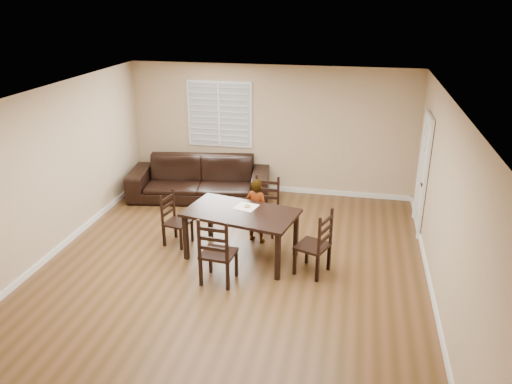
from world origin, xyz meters
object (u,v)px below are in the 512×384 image
chair_right (320,247)px  donut (247,206)px  child (257,211)px  chair_left (172,220)px  chair_near (266,206)px  sofa (200,179)px  dining_table (241,216)px  chair_far (215,256)px

chair_right → donut: bearing=-90.4°
child → donut: (-0.07, -0.43, 0.27)m
chair_left → chair_right: bearing=-89.8°
chair_near → child: child is taller
chair_near → sofa: bearing=147.7°
child → dining_table: bearing=97.3°
dining_table → donut: 0.23m
donut → chair_near: bearing=80.6°
donut → sofa: donut is taller
child → donut: size_ratio=10.86×
chair_near → dining_table: bearing=-96.3°
chair_left → child: bearing=-63.7°
chair_right → dining_table: bearing=-81.8°
chair_far → chair_left: chair_far is taller
donut → sofa: size_ratio=0.04×
dining_table → child: child is taller
chair_near → donut: (-0.15, -0.89, 0.38)m
dining_table → donut: size_ratio=17.98×
chair_left → donut: (1.34, -0.08, 0.42)m
chair_left → dining_table: bearing=-89.4°
dining_table → donut: donut is taller
dining_table → child: 0.65m
dining_table → chair_left: chair_left is taller
chair_near → chair_far: 2.03m
donut → chair_far: bearing=-102.1°
chair_left → sofa: (-0.16, 2.05, 0.00)m
chair_left → child: (1.41, 0.35, 0.15)m
dining_table → child: (0.13, 0.62, -0.15)m
child → chair_far: bearing=97.9°
chair_near → chair_far: bearing=-96.3°
dining_table → chair_right: chair_right is taller
chair_left → chair_far: bearing=-124.3°
chair_near → chair_left: (-1.49, -0.81, -0.04)m
chair_right → child: child is taller
chair_far → sofa: chair_far is taller
child → sofa: bearing=-28.3°
chair_near → sofa: chair_near is taller
donut → dining_table: bearing=-108.1°
dining_table → sofa: sofa is taller
chair_far → chair_left: 1.62m
chair_right → sofa: (-2.73, 2.61, -0.06)m
chair_far → child: bearing=-96.5°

